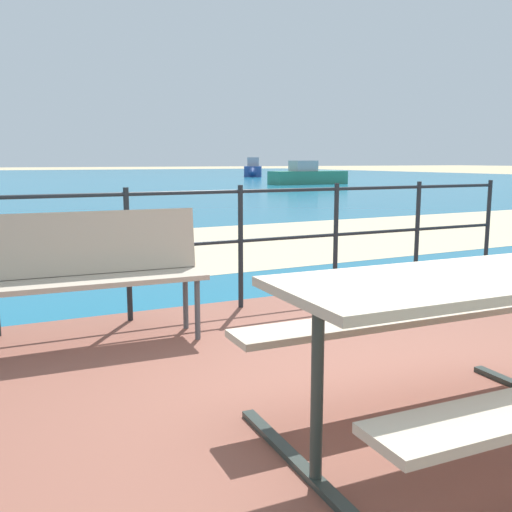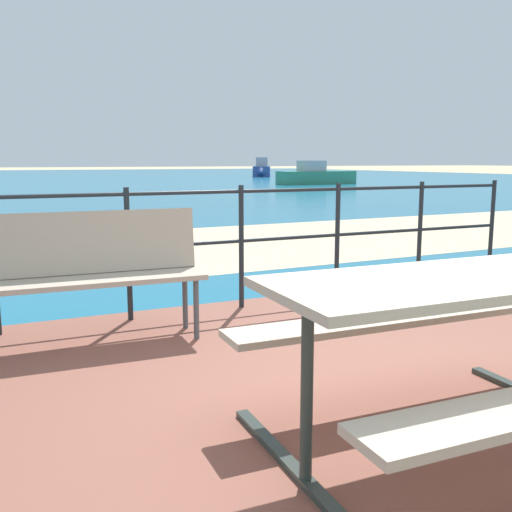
% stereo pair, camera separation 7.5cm
% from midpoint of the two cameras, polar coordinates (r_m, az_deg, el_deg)
% --- Properties ---
extents(ground_plane, '(240.00, 240.00, 0.00)m').
position_cam_midpoint_polar(ground_plane, '(3.25, 16.66, -15.34)').
color(ground_plane, tan).
extents(patio_paving, '(6.40, 5.20, 0.06)m').
position_cam_midpoint_polar(patio_paving, '(3.24, 16.69, -14.86)').
color(patio_paving, brown).
rests_on(patio_paving, ground).
extents(sea_water, '(90.00, 90.00, 0.01)m').
position_cam_midpoint_polar(sea_water, '(42.25, -22.28, 6.92)').
color(sea_water, '#196B8E').
rests_on(sea_water, ground).
extents(beach_strip, '(54.12, 6.28, 0.01)m').
position_cam_midpoint_polar(beach_strip, '(8.81, -11.42, 0.53)').
color(beach_strip, beige).
rests_on(beach_strip, ground).
extents(picnic_table, '(1.82, 1.41, 0.79)m').
position_cam_midpoint_polar(picnic_table, '(2.70, 20.61, -5.77)').
color(picnic_table, '#BCAD93').
rests_on(picnic_table, patio_paving).
extents(park_bench, '(1.72, 0.49, 0.93)m').
position_cam_midpoint_polar(park_bench, '(4.20, -16.58, -0.84)').
color(park_bench, tan).
rests_on(park_bench, patio_paving).
extents(railing_fence, '(5.94, 0.04, 1.07)m').
position_cam_midpoint_polar(railing_fence, '(5.00, -1.04, 2.27)').
color(railing_fence, '#1E2328').
rests_on(railing_fence, patio_paving).
extents(boat_near, '(5.06, 1.47, 1.32)m').
position_cam_midpoint_polar(boat_near, '(33.16, 6.13, 7.88)').
color(boat_near, '#338466').
rests_on(boat_near, sea_water).
extents(boat_mid, '(2.61, 3.63, 1.58)m').
position_cam_midpoint_polar(boat_mid, '(48.18, 0.61, 8.49)').
color(boat_mid, '#2D478C').
rests_on(boat_mid, sea_water).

